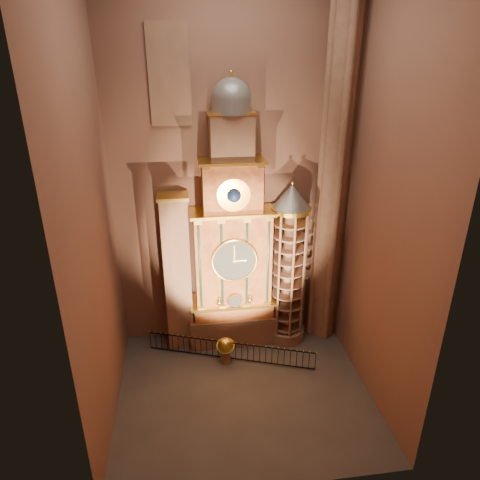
{
  "coord_description": "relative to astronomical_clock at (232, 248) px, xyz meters",
  "views": [
    {
      "loc": [
        -2.77,
        -18.63,
        17.45
      ],
      "look_at": [
        0.2,
        3.0,
        8.04
      ],
      "focal_mm": 32.0,
      "sensor_mm": 36.0,
      "label": 1
    }
  ],
  "objects": [
    {
      "name": "floor",
      "position": [
        0.0,
        -4.96,
        -6.68
      ],
      "size": [
        14.0,
        14.0,
        0.0
      ],
      "primitive_type": "plane",
      "color": "#383330",
      "rests_on": "ground"
    },
    {
      "name": "wall_left",
      "position": [
        -7.0,
        -4.96,
        4.32
      ],
      "size": [
        0.0,
        22.0,
        22.0
      ],
      "primitive_type": "plane",
      "rotation": [
        1.57,
        0.0,
        1.57
      ],
      "color": "#8B5E4A",
      "rests_on": "floor"
    },
    {
      "name": "gothic_pier",
      "position": [
        6.1,
        0.04,
        4.32
      ],
      "size": [
        2.04,
        2.04,
        22.0
      ],
      "color": "#8C634C",
      "rests_on": "floor"
    },
    {
      "name": "stair_turret",
      "position": [
        3.5,
        -0.26,
        -1.41
      ],
      "size": [
        2.5,
        2.5,
        10.8
      ],
      "color": "#8C634C",
      "rests_on": "floor"
    },
    {
      "name": "stained_glass_window",
      "position": [
        -3.2,
        0.95,
        9.82
      ],
      "size": [
        2.2,
        0.14,
        5.2
      ],
      "color": "navy",
      "rests_on": "wall_back"
    },
    {
      "name": "iron_railing",
      "position": [
        -0.45,
        -2.11,
        -6.01
      ],
      "size": [
        9.91,
        3.51,
        1.23
      ],
      "color": "black",
      "rests_on": "floor"
    },
    {
      "name": "wall_right",
      "position": [
        7.0,
        -4.96,
        4.32
      ],
      "size": [
        0.0,
        22.0,
        22.0
      ],
      "primitive_type": "plane",
      "rotation": [
        1.57,
        0.0,
        -1.57
      ],
      "color": "#8B5E4A",
      "rests_on": "floor"
    },
    {
      "name": "astronomical_clock",
      "position": [
        0.0,
        0.0,
        0.0
      ],
      "size": [
        5.6,
        2.41,
        16.7
      ],
      "color": "#8C634C",
      "rests_on": "floor"
    },
    {
      "name": "celestial_globe",
      "position": [
        -0.74,
        -2.24,
        -5.7
      ],
      "size": [
        1.31,
        1.26,
        1.62
      ],
      "color": "#8C634C",
      "rests_on": "floor"
    },
    {
      "name": "portrait_tower",
      "position": [
        -3.4,
        0.02,
        -1.53
      ],
      "size": [
        1.8,
        1.6,
        10.2
      ],
      "color": "#8C634C",
      "rests_on": "floor"
    },
    {
      "name": "wall_back",
      "position": [
        0.0,
        1.04,
        4.32
      ],
      "size": [
        22.0,
        0.0,
        22.0
      ],
      "primitive_type": "plane",
      "rotation": [
        1.57,
        0.0,
        0.0
      ],
      "color": "#8B5E4A",
      "rests_on": "floor"
    }
  ]
}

